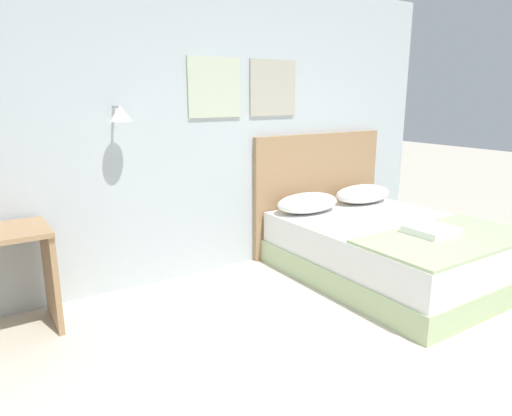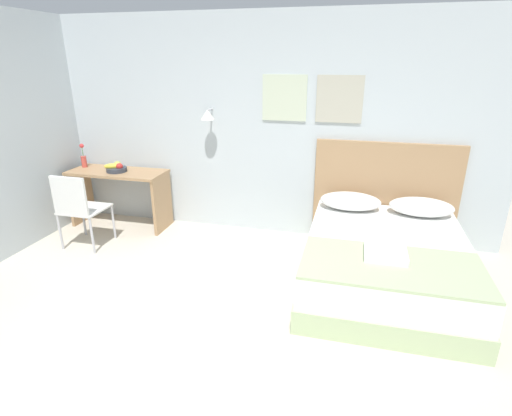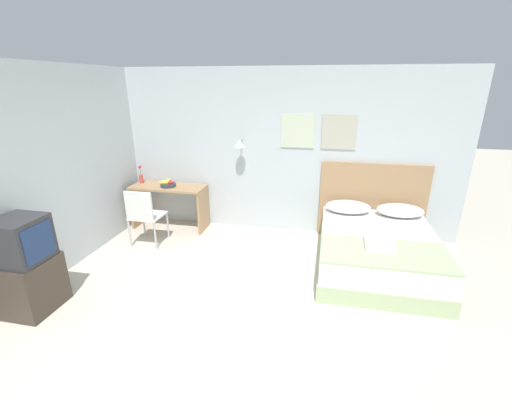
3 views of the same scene
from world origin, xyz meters
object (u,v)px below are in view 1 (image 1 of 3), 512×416
(bed, at_px, (390,250))
(folded_towel_near_foot, at_px, (431,230))
(headboard, at_px, (319,192))
(pillow_right, at_px, (363,194))
(pillow_left, at_px, (308,203))
(throw_blanket, at_px, (449,238))

(bed, height_order, folded_towel_near_foot, folded_towel_near_foot)
(headboard, relative_size, folded_towel_near_foot, 4.65)
(bed, bearing_deg, folded_towel_near_foot, -96.06)
(pillow_right, bearing_deg, pillow_left, 180.00)
(headboard, xyz_separation_m, pillow_right, (0.38, -0.28, -0.02))
(headboard, distance_m, folded_towel_near_foot, 1.46)
(headboard, height_order, pillow_left, headboard)
(bed, distance_m, throw_blanket, 0.63)
(pillow_right, bearing_deg, bed, -117.27)
(bed, bearing_deg, headboard, 90.00)
(pillow_right, bearing_deg, throw_blanket, -106.18)
(headboard, xyz_separation_m, pillow_left, (-0.38, -0.28, -0.02))
(headboard, bearing_deg, throw_blanket, -90.00)
(bed, xyz_separation_m, pillow_left, (-0.38, 0.74, 0.35))
(pillow_right, height_order, throw_blanket, pillow_right)
(folded_towel_near_foot, bearing_deg, pillow_left, 105.91)
(throw_blanket, xyz_separation_m, folded_towel_near_foot, (-0.05, 0.14, 0.04))
(folded_towel_near_foot, bearing_deg, bed, 83.94)
(throw_blanket, relative_size, folded_towel_near_foot, 4.18)
(bed, height_order, pillow_left, pillow_left)
(bed, distance_m, pillow_right, 0.90)
(bed, relative_size, throw_blanket, 1.34)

